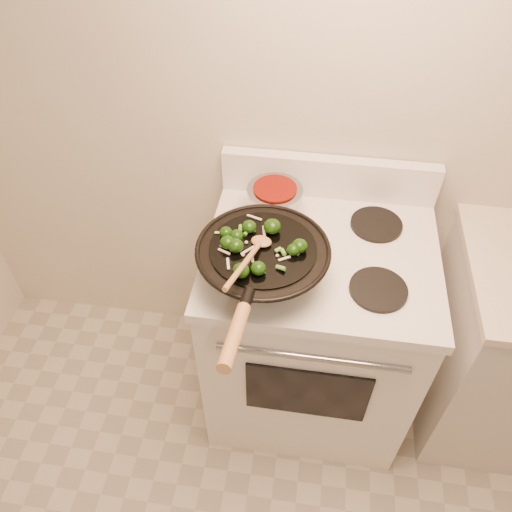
# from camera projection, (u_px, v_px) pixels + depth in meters

# --- Properties ---
(stove) EXTENTS (0.78, 0.67, 1.08)m
(stove) POSITION_uv_depth(u_px,v_px,m) (311.00, 329.00, 1.99)
(stove) COLOR white
(stove) RESTS_ON ground
(wok) EXTENTS (0.41, 0.68, 0.22)m
(wok) POSITION_uv_depth(u_px,v_px,m) (263.00, 261.00, 1.51)
(wok) COLOR black
(wok) RESTS_ON stove
(stirfry) EXTENTS (0.29, 0.28, 0.05)m
(stirfry) POSITION_uv_depth(u_px,v_px,m) (255.00, 244.00, 1.46)
(stirfry) COLOR #123408
(stirfry) RESTS_ON wok
(wooden_spoon) EXTENTS (0.10, 0.28, 0.08)m
(wooden_spoon) POSITION_uv_depth(u_px,v_px,m) (252.00, 254.00, 1.42)
(wooden_spoon) COLOR #B07B45
(wooden_spoon) RESTS_ON wok
(saucepan) EXTENTS (0.19, 0.31, 0.11)m
(saucepan) POSITION_uv_depth(u_px,v_px,m) (275.00, 201.00, 1.73)
(saucepan) COLOR #96989F
(saucepan) RESTS_ON stove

